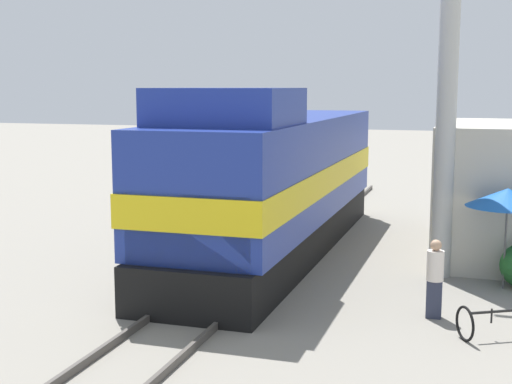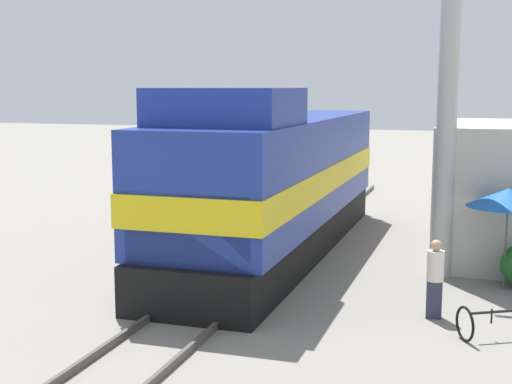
{
  "view_description": "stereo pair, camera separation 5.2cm",
  "coord_description": "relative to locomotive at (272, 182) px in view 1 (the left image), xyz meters",
  "views": [
    {
      "loc": [
        5.4,
        -16.74,
        4.6
      ],
      "look_at": [
        1.2,
        -3.52,
        2.54
      ],
      "focal_mm": 50.0,
      "sensor_mm": 36.0,
      "label": 1
    },
    {
      "loc": [
        5.45,
        -16.73,
        4.6
      ],
      "look_at": [
        1.2,
        -3.52,
        2.54
      ],
      "focal_mm": 50.0,
      "sensor_mm": 36.0,
      "label": 2
    }
  ],
  "objects": [
    {
      "name": "locomotive",
      "position": [
        0.0,
        0.0,
        0.0
      ],
      "size": [
        3.16,
        13.23,
        4.57
      ],
      "color": "black",
      "rests_on": "ground_plane"
    },
    {
      "name": "bicycle",
      "position": [
        5.96,
        -5.06,
        -1.67
      ],
      "size": [
        1.78,
        1.39,
        0.66
      ],
      "rotation": [
        0.0,
        0.0,
        -1.06
      ],
      "color": "black",
      "rests_on": "ground_plane"
    },
    {
      "name": "person_bystander",
      "position": [
        4.63,
        -4.27,
        -1.15
      ],
      "size": [
        0.34,
        0.34,
        1.6
      ],
      "color": "#2D3347",
      "rests_on": "ground_plane"
    },
    {
      "name": "rail_far",
      "position": [
        0.72,
        -1.74,
        -1.93
      ],
      "size": [
        0.08,
        30.71,
        0.15
      ],
      "primitive_type": "cube",
      "color": "#4C4742",
      "rests_on": "ground_plane"
    },
    {
      "name": "rail_near",
      "position": [
        -0.72,
        -1.74,
        -1.93
      ],
      "size": [
        0.08,
        30.71,
        0.15
      ],
      "primitive_type": "cube",
      "color": "#4C4742",
      "rests_on": "ground_plane"
    },
    {
      "name": "utility_pole",
      "position": [
        4.56,
        -0.92,
        2.37
      ],
      "size": [
        1.8,
        0.48,
        8.67
      ],
      "color": "#B2B2AD",
      "rests_on": "ground_plane"
    },
    {
      "name": "ground_plane",
      "position": [
        0.0,
        -1.74,
        -2.01
      ],
      "size": [
        120.0,
        120.0,
        0.0
      ],
      "primitive_type": "plane",
      "color": "gray"
    },
    {
      "name": "vendor_umbrella",
      "position": [
        6.01,
        -1.64,
        0.11
      ],
      "size": [
        1.86,
        1.86,
        2.33
      ],
      "color": "#4C4C4C",
      "rests_on": "ground_plane"
    }
  ]
}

